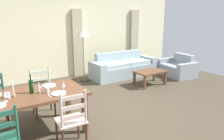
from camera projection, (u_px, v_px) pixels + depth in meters
ground_plane at (110, 115)px, 4.51m from camera, size 9.60×9.60×0.02m
wall_far at (53, 36)px, 6.85m from camera, size 9.60×0.16×2.70m
curtain_panel_left at (78, 43)px, 7.20m from camera, size 0.35×0.08×2.20m
curtain_panel_right at (134, 39)px, 8.48m from camera, size 0.35×0.08×2.20m
dining_table at (27, 100)px, 3.54m from camera, size 1.90×0.96×0.75m
dining_chair_near_right at (72, 120)px, 3.25m from camera, size 0.45×0.43×0.96m
dining_chair_far_right at (42, 92)px, 4.42m from camera, size 0.45×0.43×0.96m
dinner_plate_near_right at (58, 94)px, 3.55m from camera, size 0.24×0.24×0.02m
fork_near_right at (49, 96)px, 3.47m from camera, size 0.02×0.17×0.01m
dinner_plate_far_right at (49, 85)px, 3.95m from camera, size 0.24×0.24×0.02m
fork_far_right at (41, 87)px, 3.88m from camera, size 0.03×0.17×0.01m
wine_bottle at (31, 86)px, 3.57m from camera, size 0.07×0.07×0.32m
wine_glass_near_left at (5, 95)px, 3.21m from camera, size 0.06×0.06×0.16m
wine_glass_near_right at (63, 85)px, 3.67m from camera, size 0.06×0.06×0.16m
coffee_cup_primary at (47, 90)px, 3.60m from camera, size 0.07×0.07×0.09m
coffee_cup_secondary at (8, 95)px, 3.37m from camera, size 0.07×0.07×0.09m
candle_tall at (14, 92)px, 3.42m from camera, size 0.05×0.05×0.26m
candle_short at (39, 90)px, 3.58m from camera, size 0.05×0.05×0.18m
couch at (123, 68)px, 7.30m from camera, size 2.28×0.80×0.80m
coffee_table at (150, 73)px, 6.35m from camera, size 0.90×0.56×0.42m
armchair_upholstered at (178, 68)px, 7.38m from camera, size 0.93×1.25×0.72m
standing_lamp at (83, 36)px, 6.46m from camera, size 0.40×0.40×1.64m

